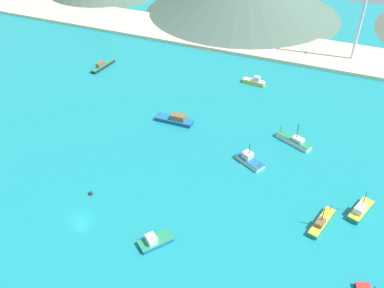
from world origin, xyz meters
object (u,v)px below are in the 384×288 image
object	(u,v)px
fishing_boat_1	(361,210)
buoy_0	(91,194)
fishing_boat_9	(321,223)
fishing_boat_2	(254,81)
fishing_boat_0	(103,66)
fishing_boat_8	(175,119)
fishing_boat_4	(155,241)
radio_tower	(364,10)
fishing_boat_6	(249,160)
fishing_boat_11	(294,141)

from	to	relation	value
fishing_boat_1	buoy_0	world-z (taller)	fishing_boat_1
fishing_boat_9	fishing_boat_2	bearing A→B (deg)	119.32
fishing_boat_0	fishing_boat_9	xyz separation A→B (m)	(81.59, -43.59, -0.11)
fishing_boat_2	buoy_0	size ratio (longest dim) A/B	7.01
fishing_boat_2	fishing_boat_8	bearing A→B (deg)	-115.51
fishing_boat_4	radio_tower	bearing A→B (deg)	74.80
fishing_boat_9	buoy_0	size ratio (longest dim) A/B	9.05
fishing_boat_2	fishing_boat_4	distance (m)	70.74
fishing_boat_6	fishing_boat_0	bearing A→B (deg)	154.29
fishing_boat_2	buoy_0	world-z (taller)	fishing_boat_2
buoy_0	fishing_boat_4	bearing A→B (deg)	-18.85
fishing_boat_11	fishing_boat_6	bearing A→B (deg)	-124.93
fishing_boat_2	fishing_boat_8	size ratio (longest dim) A/B	0.68
fishing_boat_1	fishing_boat_11	xyz separation A→B (m)	(-18.31, 19.43, -0.11)
fishing_boat_2	fishing_boat_8	world-z (taller)	fishing_boat_2
fishing_boat_8	radio_tower	distance (m)	74.92
fishing_boat_1	radio_tower	distance (m)	78.53
fishing_boat_9	fishing_boat_1	bearing A→B (deg)	43.08
fishing_boat_1	fishing_boat_9	xyz separation A→B (m)	(-7.16, -6.70, -0.24)
fishing_boat_6	radio_tower	distance (m)	73.08
fishing_boat_1	fishing_boat_11	distance (m)	26.70
fishing_boat_0	fishing_boat_6	size ratio (longest dim) A/B	1.38
fishing_boat_2	fishing_boat_6	xyz separation A→B (m)	(9.98, -39.10, -0.07)
fishing_boat_2	buoy_0	distance (m)	67.00
fishing_boat_1	fishing_boat_11	size ratio (longest dim) A/B	0.83
fishing_boat_8	fishing_boat_11	world-z (taller)	fishing_boat_11
fishing_boat_1	radio_tower	bearing A→B (deg)	97.28
fishing_boat_4	radio_tower	world-z (taller)	radio_tower
fishing_boat_6	fishing_boat_11	size ratio (longest dim) A/B	0.81
fishing_boat_0	fishing_boat_8	size ratio (longest dim) A/B	1.03
fishing_boat_8	radio_tower	size ratio (longest dim) A/B	0.30
fishing_boat_0	fishing_boat_11	xyz separation A→B (m)	(70.44, -17.46, 0.02)
fishing_boat_8	buoy_0	size ratio (longest dim) A/B	10.34
fishing_boat_0	buoy_0	bearing A→B (deg)	-59.64
fishing_boat_1	buoy_0	bearing A→B (deg)	-162.60
fishing_boat_0	fishing_boat_2	xyz separation A→B (m)	(51.86, 9.33, 0.14)
fishing_boat_6	fishing_boat_2	bearing A→B (deg)	104.32
radio_tower	fishing_boat_6	bearing A→B (deg)	-104.05
fishing_boat_4	fishing_boat_9	world-z (taller)	fishing_boat_9
fishing_boat_11	fishing_boat_8	bearing A→B (deg)	-174.26
fishing_boat_2	radio_tower	bearing A→B (deg)	47.51
fishing_boat_0	fishing_boat_9	distance (m)	92.50
fishing_boat_8	buoy_0	bearing A→B (deg)	-99.18
fishing_boat_6	buoy_0	distance (m)	38.85
fishing_boat_1	radio_tower	world-z (taller)	radio_tower
radio_tower	fishing_boat_8	bearing A→B (deg)	-124.80
fishing_boat_9	fishing_boat_6	bearing A→B (deg)	145.01
fishing_boat_2	fishing_boat_6	size ratio (longest dim) A/B	0.91
fishing_boat_0	fishing_boat_8	xyz separation A→B (m)	(37.50, -20.77, 0.10)
fishing_boat_1	fishing_boat_6	size ratio (longest dim) A/B	1.02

